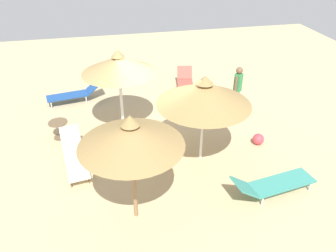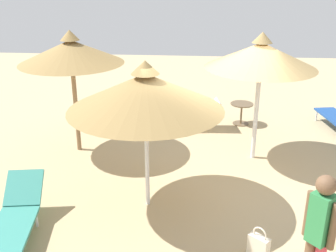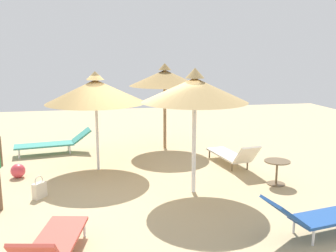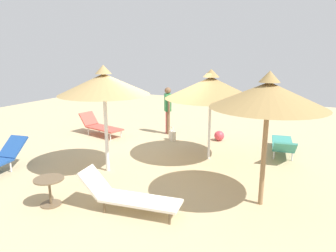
# 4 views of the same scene
# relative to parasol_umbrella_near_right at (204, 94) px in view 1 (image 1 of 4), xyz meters

# --- Properties ---
(ground) EXTENTS (24.00, 24.00, 0.10)m
(ground) POSITION_rel_parasol_umbrella_near_right_xyz_m (1.20, 0.89, -2.15)
(ground) COLOR tan
(parasol_umbrella_near_right) EXTENTS (2.58, 2.58, 2.61)m
(parasol_umbrella_near_right) POSITION_rel_parasol_umbrella_near_right_xyz_m (0.00, 0.00, 0.00)
(parasol_umbrella_near_right) COLOR white
(parasol_umbrella_near_right) RESTS_ON ground
(parasol_umbrella_near_left) EXTENTS (2.26, 2.26, 2.75)m
(parasol_umbrella_near_left) POSITION_rel_parasol_umbrella_near_right_xyz_m (-1.89, 2.17, 0.18)
(parasol_umbrella_near_left) COLOR olive
(parasol_umbrella_near_left) RESTS_ON ground
(parasol_umbrella_front) EXTENTS (2.29, 2.29, 2.77)m
(parasol_umbrella_front) POSITION_rel_parasol_umbrella_near_right_xyz_m (2.09, 2.07, 0.20)
(parasol_umbrella_front) COLOR white
(parasol_umbrella_front) RESTS_ON ground
(lounge_chair_center) EXTENTS (1.92, 0.98, 0.78)m
(lounge_chair_center) POSITION_rel_parasol_umbrella_near_right_xyz_m (4.54, -0.72, -1.74)
(lounge_chair_center) COLOR #CC4C3F
(lounge_chair_center) RESTS_ON ground
(lounge_chair_far_left) EXTENTS (0.96, 2.35, 0.72)m
(lounge_chair_far_left) POSITION_rel_parasol_umbrella_near_right_xyz_m (-1.90, -1.30, -1.75)
(lounge_chair_far_left) COLOR teal
(lounge_chair_far_left) RESTS_ON ground
(lounge_chair_edge) EXTENTS (2.10, 0.85, 0.78)m
(lounge_chair_edge) POSITION_rel_parasol_umbrella_near_right_xyz_m (0.44, 3.62, -1.77)
(lounge_chair_edge) COLOR silver
(lounge_chair_edge) RESTS_ON ground
(lounge_chair_back) EXTENTS (0.92, 2.20, 0.79)m
(lounge_chair_back) POSITION_rel_parasol_umbrella_near_right_xyz_m (4.49, 3.63, -1.72)
(lounge_chair_back) COLOR #1E478C
(lounge_chair_back) RESTS_ON ground
(person_standing_far_right) EXTENTS (0.32, 0.35, 1.77)m
(person_standing_far_right) POSITION_rel_parasol_umbrella_near_right_xyz_m (2.35, -2.02, -1.08)
(person_standing_far_right) COLOR brown
(person_standing_far_right) RESTS_ON ground
(handbag) EXTENTS (0.33, 0.30, 0.50)m
(handbag) POSITION_rel_parasol_umbrella_near_right_xyz_m (1.79, -1.27, -1.91)
(handbag) COLOR beige
(handbag) RESTS_ON ground
(side_table_round) EXTENTS (0.61, 0.61, 0.58)m
(side_table_round) POSITION_rel_parasol_umbrella_near_right_xyz_m (1.99, 4.13, -1.70)
(side_table_round) COLOR brown
(side_table_round) RESTS_ON ground
(beach_ball) EXTENTS (0.35, 0.35, 0.35)m
(beach_ball) POSITION_rel_parasol_umbrella_near_right_xyz_m (0.30, -1.98, -1.92)
(beach_ball) COLOR #D83F4C
(beach_ball) RESTS_ON ground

